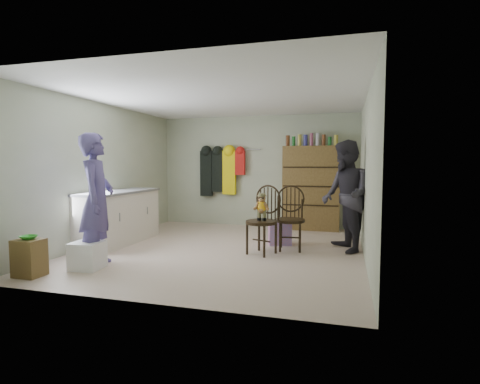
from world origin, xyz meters
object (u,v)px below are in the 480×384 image
(counter, at_px, (119,217))
(chair_far, at_px, (290,215))
(chair_front, at_px, (263,214))
(dresser, at_px, (311,187))

(counter, relative_size, chair_far, 1.75)
(counter, height_order, chair_front, chair_front)
(dresser, bearing_deg, chair_far, -94.71)
(dresser, bearing_deg, counter, -144.32)
(counter, bearing_deg, chair_far, 5.99)
(counter, relative_size, chair_front, 1.71)
(counter, xyz_separation_m, chair_front, (2.66, -0.08, 0.16))
(chair_front, bearing_deg, dresser, 98.70)
(chair_front, distance_m, dresser, 2.46)
(chair_far, distance_m, dresser, 2.02)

